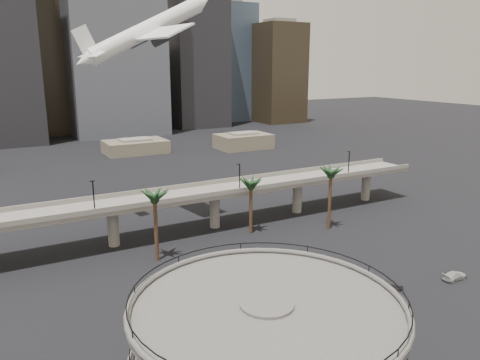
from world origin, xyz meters
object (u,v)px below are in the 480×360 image
airborne_jet (147,31)px  car_b (387,287)px  car_a (198,318)px  overpass (166,202)px  car_c (455,276)px

airborne_jet → car_b: size_ratio=7.02×
car_b → car_a: bearing=88.2°
overpass → car_a: 35.60m
airborne_jet → car_a: bearing=-111.3°
airborne_jet → car_b: 72.03m
car_a → car_c: car_a is taller
airborne_jet → car_c: size_ratio=7.34×
airborne_jet → car_c: bearing=-70.5°
overpass → car_c: 55.02m
airborne_jet → car_b: airborne_jet is taller
car_b → car_c: bearing=-90.9°
overpass → car_b: 45.89m
overpass → airborne_jet: bearing=79.5°
overpass → car_a: overpass is taller
overpass → airborne_jet: size_ratio=3.81×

